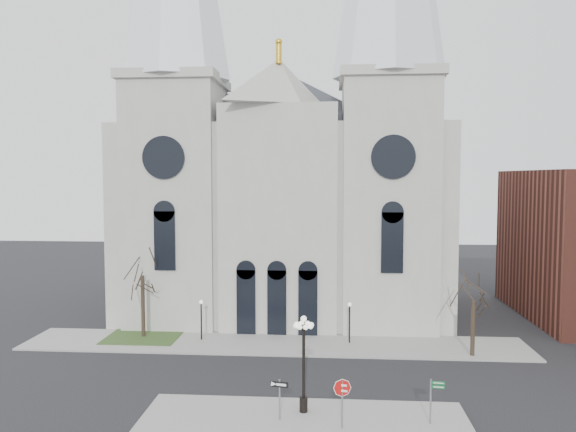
# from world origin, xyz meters

# --- Properties ---
(ground) EXTENTS (160.00, 160.00, 0.00)m
(ground) POSITION_xyz_m (0.00, 0.00, 0.00)
(ground) COLOR black
(ground) RESTS_ON ground
(sidewalk_far) EXTENTS (40.00, 6.00, 0.14)m
(sidewalk_far) POSITION_xyz_m (0.00, 11.00, 0.07)
(sidewalk_far) COLOR gray
(sidewalk_far) RESTS_ON ground
(grass_patch) EXTENTS (6.00, 5.00, 0.18)m
(grass_patch) POSITION_xyz_m (-11.00, 12.00, 0.09)
(grass_patch) COLOR #2B451D
(grass_patch) RESTS_ON ground
(cathedral) EXTENTS (33.00, 26.66, 54.00)m
(cathedral) POSITION_xyz_m (0.00, 22.86, 18.48)
(cathedral) COLOR #A5A399
(cathedral) RESTS_ON ground
(tree_left) EXTENTS (3.20, 3.20, 7.50)m
(tree_left) POSITION_xyz_m (-11.00, 12.00, 5.58)
(tree_left) COLOR black
(tree_left) RESTS_ON ground
(tree_right) EXTENTS (3.20, 3.20, 6.00)m
(tree_right) POSITION_xyz_m (15.00, 9.00, 4.47)
(tree_right) COLOR black
(tree_right) RESTS_ON ground
(ped_lamp_left) EXTENTS (0.32, 0.32, 3.26)m
(ped_lamp_left) POSITION_xyz_m (-6.00, 11.50, 2.33)
(ped_lamp_left) COLOR black
(ped_lamp_left) RESTS_ON sidewalk_far
(ped_lamp_right) EXTENTS (0.32, 0.32, 3.26)m
(ped_lamp_right) POSITION_xyz_m (6.00, 11.50, 2.33)
(ped_lamp_right) COLOR black
(ped_lamp_right) RESTS_ON sidewalk_far
(stop_sign) EXTENTS (0.95, 0.22, 2.68)m
(stop_sign) POSITION_xyz_m (5.06, -3.90, 2.04)
(stop_sign) COLOR slate
(stop_sign) RESTS_ON sidewalk_near
(globe_lamp) EXTENTS (1.48, 1.48, 5.50)m
(globe_lamp) POSITION_xyz_m (2.94, -1.97, 3.60)
(globe_lamp) COLOR black
(globe_lamp) RESTS_ON sidewalk_near
(one_way_sign) EXTENTS (0.98, 0.20, 2.26)m
(one_way_sign) POSITION_xyz_m (1.68, -3.12, 1.66)
(one_way_sign) COLOR slate
(one_way_sign) RESTS_ON sidewalk_near
(street_name_sign) EXTENTS (0.78, 0.14, 2.43)m
(street_name_sign) POSITION_xyz_m (9.89, -2.99, 1.56)
(street_name_sign) COLOR slate
(street_name_sign) RESTS_ON sidewalk_near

